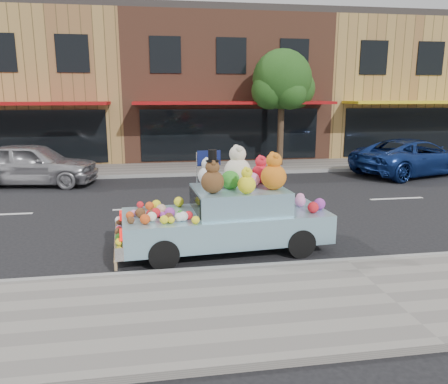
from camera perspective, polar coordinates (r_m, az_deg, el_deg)
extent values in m
plane|color=black|center=(13.50, 6.83, -1.51)|extent=(120.00, 120.00, 0.00)
cube|color=gray|center=(7.79, 20.31, -12.67)|extent=(60.00, 3.00, 0.12)
cube|color=gray|center=(19.69, 1.66, 3.25)|extent=(60.00, 3.00, 0.12)
cube|color=gray|center=(9.01, 15.64, -8.80)|extent=(60.00, 0.12, 0.13)
cube|color=gray|center=(18.24, 2.55, 2.50)|extent=(60.00, 0.12, 0.13)
cube|color=#AD8748|center=(25.38, -24.21, 12.09)|extent=(10.00, 8.00, 7.00)
cube|color=#332D2B|center=(25.67, -24.99, 20.23)|extent=(10.00, 8.00, 0.30)
cube|color=black|center=(21.60, -26.38, 6.37)|extent=(8.50, 0.06, 2.40)
cube|color=black|center=(20.89, -19.18, 16.72)|extent=(1.40, 0.06, 1.60)
cube|color=brown|center=(24.85, -0.72, 13.19)|extent=(10.00, 8.00, 7.00)
cube|color=#332D2B|center=(25.14, -0.75, 21.53)|extent=(10.00, 8.00, 0.30)
cube|color=black|center=(20.96, 0.92, 7.53)|extent=(8.50, 0.06, 2.40)
cube|color=#9A0E0F|center=(20.01, 1.39, 11.58)|extent=(9.00, 1.80, 0.12)
cube|color=black|center=(20.64, -7.66, 17.34)|extent=(1.40, 0.06, 1.60)
cube|color=black|center=(20.95, 0.96, 17.38)|extent=(1.40, 0.06, 1.60)
cube|color=black|center=(21.67, 9.16, 17.07)|extent=(1.40, 0.06, 1.60)
cube|color=#AD8748|center=(28.11, 20.39, 12.36)|extent=(10.00, 8.00, 7.00)
cube|color=#332D2B|center=(28.38, 20.99, 19.73)|extent=(10.00, 8.00, 0.30)
cube|color=black|center=(24.75, 24.56, 7.19)|extent=(8.50, 0.06, 2.40)
cube|color=yellow|center=(23.95, 26.07, 10.51)|extent=(9.00, 1.80, 0.12)
cube|color=black|center=(23.21, 18.97, 16.27)|extent=(1.40, 0.06, 1.60)
cube|color=black|center=(24.73, 25.36, 15.49)|extent=(1.40, 0.06, 1.60)
cylinder|color=#38281C|center=(19.97, 7.39, 7.74)|extent=(0.28, 0.28, 3.20)
sphere|color=#1E4212|center=(19.90, 7.59, 14.41)|extent=(2.60, 2.60, 2.60)
sphere|color=#1E4212|center=(20.39, 9.24, 13.19)|extent=(1.80, 1.80, 1.80)
sphere|color=#1E4212|center=(19.54, 5.98, 13.01)|extent=(1.60, 1.60, 1.60)
sphere|color=#1E4212|center=(19.38, 8.63, 12.65)|extent=(1.40, 1.40, 1.40)
sphere|color=#1E4212|center=(20.39, 6.24, 13.55)|extent=(1.60, 1.60, 1.60)
imported|color=#B3B2B7|center=(17.47, -23.72, 3.37)|extent=(4.85, 2.56, 1.57)
imported|color=navy|center=(19.73, 23.55, 4.22)|extent=(5.84, 3.92, 1.49)
cylinder|color=black|center=(9.15, 9.97, -6.60)|extent=(0.61, 0.24, 0.60)
cylinder|color=black|center=(10.53, 6.66, -3.91)|extent=(0.61, 0.24, 0.60)
cylinder|color=black|center=(8.50, -7.87, -8.07)|extent=(0.61, 0.24, 0.60)
cylinder|color=black|center=(9.97, -8.73, -4.94)|extent=(0.61, 0.24, 0.60)
cube|color=#8AB9CD|center=(9.36, 0.21, -4.36)|extent=(4.41, 2.00, 0.60)
cube|color=#8AB9CD|center=(9.28, 2.01, -0.98)|extent=(2.00, 1.63, 0.50)
cube|color=silver|center=(9.17, -13.49, -6.06)|extent=(0.28, 1.79, 0.26)
cube|color=red|center=(8.43, -13.27, -5.44)|extent=(0.08, 0.28, 0.16)
cube|color=red|center=(9.73, -13.30, -2.99)|extent=(0.08, 0.28, 0.16)
cube|color=black|center=(9.09, -3.78, -1.30)|extent=(0.13, 1.30, 0.40)
sphere|color=#523217|center=(8.70, -1.50, 1.35)|extent=(0.47, 0.47, 0.47)
sphere|color=#523217|center=(8.64, -1.51, 3.29)|extent=(0.29, 0.29, 0.29)
sphere|color=#523217|center=(8.53, -1.43, 3.81)|extent=(0.11, 0.11, 0.11)
sphere|color=#523217|center=(8.73, -1.61, 4.01)|extent=(0.11, 0.11, 0.11)
cylinder|color=black|center=(8.62, -1.52, 4.10)|extent=(0.27, 0.27, 0.02)
cylinder|color=black|center=(8.61, -1.52, 4.82)|extent=(0.17, 0.17, 0.22)
sphere|color=beige|center=(9.51, 1.78, 2.72)|extent=(0.59, 0.59, 0.59)
sphere|color=beige|center=(9.45, 1.79, 4.99)|extent=(0.37, 0.37, 0.37)
sphere|color=beige|center=(9.31, 1.95, 5.61)|extent=(0.14, 0.14, 0.14)
sphere|color=beige|center=(9.56, 1.65, 5.80)|extent=(0.14, 0.14, 0.14)
sphere|color=#CD6413|center=(9.08, 6.49, 1.97)|extent=(0.53, 0.53, 0.53)
sphere|color=#CD6413|center=(9.03, 6.55, 4.11)|extent=(0.33, 0.33, 0.33)
sphere|color=#CD6413|center=(8.90, 6.77, 4.68)|extent=(0.13, 0.13, 0.13)
sphere|color=#CD6413|center=(9.12, 6.37, 4.88)|extent=(0.13, 0.13, 0.13)
sphere|color=red|center=(9.73, 4.83, 2.40)|extent=(0.42, 0.42, 0.42)
sphere|color=red|center=(9.68, 4.86, 3.99)|extent=(0.26, 0.26, 0.26)
sphere|color=red|center=(9.58, 5.00, 4.41)|extent=(0.10, 0.10, 0.10)
sphere|color=red|center=(9.76, 4.74, 4.56)|extent=(0.10, 0.10, 0.10)
sphere|color=silver|center=(9.48, -2.18, 2.12)|extent=(0.41, 0.41, 0.41)
sphere|color=silver|center=(9.44, -2.20, 3.70)|extent=(0.25, 0.25, 0.25)
sphere|color=silver|center=(9.34, -2.14, 4.12)|extent=(0.10, 0.10, 0.10)
sphere|color=silver|center=(9.51, -2.27, 4.27)|extent=(0.10, 0.10, 0.10)
sphere|color=yellow|center=(8.67, 2.98, 0.96)|extent=(0.37, 0.37, 0.37)
sphere|color=yellow|center=(8.62, 3.00, 2.49)|extent=(0.23, 0.23, 0.23)
sphere|color=yellow|center=(8.54, 3.12, 2.89)|extent=(0.09, 0.09, 0.09)
sphere|color=yellow|center=(8.69, 2.89, 3.07)|extent=(0.09, 0.09, 0.09)
sphere|color=#2C8223|center=(9.14, 0.82, 1.57)|extent=(0.40, 0.40, 0.40)
sphere|color=pink|center=(9.32, 3.73, 1.58)|extent=(0.32, 0.32, 0.32)
sphere|color=#512F17|center=(8.70, -9.50, -3.17)|extent=(0.18, 0.18, 0.18)
sphere|color=yellow|center=(9.57, -8.82, -1.62)|extent=(0.20, 0.20, 0.20)
sphere|color=#512F17|center=(8.91, -9.25, -2.79)|extent=(0.18, 0.18, 0.18)
sphere|color=#CB4113|center=(8.89, -12.20, -3.00)|extent=(0.16, 0.16, 0.16)
sphere|color=red|center=(8.90, -8.92, -2.71)|extent=(0.20, 0.20, 0.20)
sphere|color=yellow|center=(8.40, -3.73, -3.67)|extent=(0.16, 0.16, 0.16)
sphere|color=#512F17|center=(8.97, -10.87, -2.67)|extent=(0.21, 0.21, 0.21)
sphere|color=#A17F58|center=(8.95, -7.33, -2.70)|extent=(0.17, 0.17, 0.17)
sphere|color=#512F17|center=(8.59, -12.08, -3.62)|extent=(0.14, 0.14, 0.14)
sphere|color=#2C8223|center=(9.67, -8.68, -1.65)|extent=(0.14, 0.14, 0.14)
sphere|color=yellow|center=(8.47, -7.84, -3.59)|extent=(0.17, 0.17, 0.17)
sphere|color=yellow|center=(8.49, -6.91, -3.65)|extent=(0.14, 0.14, 0.14)
sphere|color=red|center=(8.71, -4.66, -3.05)|extent=(0.18, 0.18, 0.18)
sphere|color=red|center=(9.71, -10.89, -1.65)|extent=(0.15, 0.15, 0.15)
sphere|color=red|center=(9.03, -9.72, -2.76)|extent=(0.13, 0.13, 0.13)
sphere|color=white|center=(8.61, -5.35, -3.19)|extent=(0.19, 0.19, 0.19)
sphere|color=#F1E1C0|center=(8.65, -9.42, -3.21)|extent=(0.20, 0.20, 0.20)
sphere|color=#512F17|center=(8.60, -7.19, -3.28)|extent=(0.18, 0.18, 0.18)
sphere|color=#A17F58|center=(8.95, -8.38, -2.75)|extent=(0.16, 0.16, 0.16)
sphere|color=#2C8223|center=(8.93, -5.71, -2.80)|extent=(0.13, 0.13, 0.13)
sphere|color=purple|center=(9.51, -9.74, -1.96)|extent=(0.13, 0.13, 0.13)
sphere|color=purple|center=(8.85, -8.01, -3.00)|extent=(0.14, 0.14, 0.14)
sphere|color=white|center=(8.77, -5.55, -3.08)|extent=(0.14, 0.14, 0.14)
sphere|color=purple|center=(8.87, -7.09, -2.68)|extent=(0.22, 0.22, 0.22)
sphere|color=white|center=(8.59, -5.87, -3.29)|extent=(0.18, 0.18, 0.18)
sphere|color=#CB4113|center=(9.51, -9.71, -1.81)|extent=(0.18, 0.18, 0.18)
sphere|color=#CB4113|center=(8.50, -10.27, -3.51)|extent=(0.20, 0.20, 0.20)
sphere|color=yellow|center=(9.72, -5.92, -1.27)|extent=(0.22, 0.22, 0.22)
sphere|color=pink|center=(9.11, -11.73, -2.70)|extent=(0.13, 0.13, 0.13)
sphere|color=#D8A88C|center=(9.08, -8.19, -2.26)|extent=(0.22, 0.22, 0.22)
sphere|color=yellow|center=(8.43, -13.57, -6.33)|extent=(0.14, 0.14, 0.14)
sphere|color=red|center=(9.22, -13.56, -4.71)|extent=(0.12, 0.12, 0.12)
sphere|color=#2C8223|center=(8.66, -13.57, -5.77)|extent=(0.15, 0.15, 0.15)
sphere|color=purple|center=(9.81, -13.56, -3.56)|extent=(0.16, 0.16, 0.16)
sphere|color=white|center=(9.75, -13.56, -3.61)|extent=(0.17, 0.17, 0.17)
sphere|color=pink|center=(9.29, -13.55, -4.58)|extent=(0.12, 0.12, 0.12)
sphere|color=#512F17|center=(9.72, -13.55, -3.78)|extent=(0.13, 0.13, 0.13)
sphere|color=#512F17|center=(8.97, -13.57, -5.07)|extent=(0.17, 0.17, 0.17)
sphere|color=pink|center=(10.31, 9.95, -0.67)|extent=(0.19, 0.19, 0.19)
sphere|color=red|center=(9.34, 11.56, -1.99)|extent=(0.23, 0.23, 0.23)
sphere|color=purple|center=(9.63, 12.37, -1.53)|extent=(0.25, 0.25, 0.25)
sphere|color=pink|center=(9.80, 9.91, -1.17)|extent=(0.25, 0.25, 0.25)
sphere|color=white|center=(10.36, 8.31, -0.48)|extent=(0.21, 0.21, 0.21)
sphere|color=yellow|center=(10.18, 7.27, -0.55)|extent=(0.26, 0.26, 0.26)
sphere|color=#512F17|center=(9.45, 8.44, -1.81)|extent=(0.20, 0.20, 0.20)
cylinder|color=#997A54|center=(8.46, -13.96, -9.42)|extent=(0.06, 0.06, 0.17)
sphere|color=#997A54|center=(8.42, -14.00, -8.82)|extent=(0.07, 0.07, 0.07)
cylinder|color=#997A54|center=(8.55, -13.96, -9.17)|extent=(0.06, 0.06, 0.17)
sphere|color=#997A54|center=(8.51, -13.99, -8.58)|extent=(0.07, 0.07, 0.07)
cylinder|color=#997A54|center=(8.64, -13.95, -8.93)|extent=(0.06, 0.06, 0.17)
sphere|color=#997A54|center=(8.61, -13.99, -8.34)|extent=(0.07, 0.07, 0.07)
cylinder|color=#997A54|center=(8.74, -13.95, -8.69)|extent=(0.06, 0.06, 0.17)
sphere|color=#997A54|center=(8.70, -13.98, -8.10)|extent=(0.07, 0.07, 0.07)
cylinder|color=#997A54|center=(8.83, -13.94, -8.45)|extent=(0.06, 0.06, 0.17)
sphere|color=#997A54|center=(8.80, -13.97, -7.88)|extent=(0.07, 0.07, 0.07)
cylinder|color=#997A54|center=(8.92, -13.94, -8.23)|extent=(0.06, 0.06, 0.17)
sphere|color=#997A54|center=(8.89, -13.97, -7.65)|extent=(0.07, 0.07, 0.07)
cylinder|color=#997A54|center=(9.02, -13.93, -8.00)|extent=(0.06, 0.06, 0.17)
sphere|color=#997A54|center=(8.98, -13.96, -7.44)|extent=(0.07, 0.07, 0.07)
cylinder|color=#997A54|center=(9.11, -13.93, -7.78)|extent=(0.06, 0.06, 0.17)
sphere|color=#997A54|center=(9.08, -13.96, -7.22)|extent=(0.07, 0.07, 0.07)
cylinder|color=#997A54|center=(9.20, -13.92, -7.57)|extent=(0.06, 0.06, 0.17)
sphere|color=#997A54|center=(9.17, -13.95, -7.01)|extent=(0.07, 0.07, 0.07)
cylinder|color=#997A54|center=(9.30, -13.92, -7.36)|extent=(0.06, 0.06, 0.17)
sphere|color=#997A54|center=(9.27, -13.95, -6.81)|extent=(0.07, 0.07, 0.07)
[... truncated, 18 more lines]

